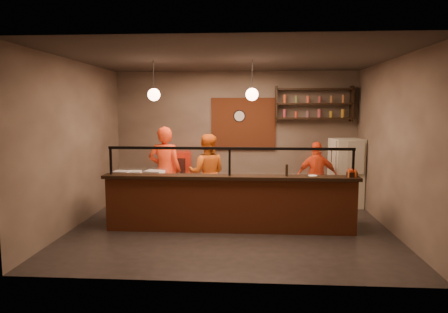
# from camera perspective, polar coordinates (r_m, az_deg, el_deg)

# --- Properties ---
(floor) EXTENTS (6.00, 6.00, 0.00)m
(floor) POSITION_cam_1_polar(r_m,az_deg,el_deg) (7.86, 0.91, -10.01)
(floor) COLOR black
(floor) RESTS_ON ground
(ceiling) EXTENTS (6.00, 6.00, 0.00)m
(ceiling) POSITION_cam_1_polar(r_m,az_deg,el_deg) (7.58, 0.95, 13.82)
(ceiling) COLOR #37312B
(ceiling) RESTS_ON wall_back
(wall_back) EXTENTS (6.00, 0.00, 6.00)m
(wall_back) POSITION_cam_1_polar(r_m,az_deg,el_deg) (10.05, 1.64, 2.95)
(wall_back) COLOR #776857
(wall_back) RESTS_ON floor
(wall_left) EXTENTS (0.00, 5.00, 5.00)m
(wall_left) POSITION_cam_1_polar(r_m,az_deg,el_deg) (8.26, -20.34, 1.70)
(wall_left) COLOR #776857
(wall_left) RESTS_ON floor
(wall_right) EXTENTS (0.00, 5.00, 5.00)m
(wall_right) POSITION_cam_1_polar(r_m,az_deg,el_deg) (7.99, 22.96, 1.43)
(wall_right) COLOR #776857
(wall_right) RESTS_ON floor
(wall_front) EXTENTS (6.00, 0.00, 6.00)m
(wall_front) POSITION_cam_1_polar(r_m,az_deg,el_deg) (5.07, -0.46, -0.81)
(wall_front) COLOR #776857
(wall_front) RESTS_ON floor
(brick_patch) EXTENTS (1.60, 0.04, 1.30)m
(brick_patch) POSITION_cam_1_polar(r_m,az_deg,el_deg) (9.99, 2.78, 4.65)
(brick_patch) COLOR brown
(brick_patch) RESTS_ON wall_back
(service_counter) EXTENTS (4.60, 0.25, 1.00)m
(service_counter) POSITION_cam_1_polar(r_m,az_deg,el_deg) (7.44, 0.80, -6.99)
(service_counter) COLOR brown
(service_counter) RESTS_ON floor
(counter_ledge) EXTENTS (4.70, 0.37, 0.06)m
(counter_ledge) POSITION_cam_1_polar(r_m,az_deg,el_deg) (7.33, 0.81, -2.96)
(counter_ledge) COLOR black
(counter_ledge) RESTS_ON service_counter
(worktop_cabinet) EXTENTS (4.60, 0.75, 0.85)m
(worktop_cabinet) POSITION_cam_1_polar(r_m,az_deg,el_deg) (7.94, 0.99, -6.66)
(worktop_cabinet) COLOR gray
(worktop_cabinet) RESTS_ON floor
(worktop) EXTENTS (4.60, 0.75, 0.05)m
(worktop) POSITION_cam_1_polar(r_m,az_deg,el_deg) (7.85, 0.99, -3.46)
(worktop) COLOR silver
(worktop) RESTS_ON worktop_cabinet
(sneeze_guard) EXTENTS (4.50, 0.05, 0.52)m
(sneeze_guard) POSITION_cam_1_polar(r_m,az_deg,el_deg) (7.28, 0.81, -0.32)
(sneeze_guard) COLOR white
(sneeze_guard) RESTS_ON counter_ledge
(wall_shelving) EXTENTS (1.84, 0.28, 0.85)m
(wall_shelving) POSITION_cam_1_polar(r_m,az_deg,el_deg) (9.96, 12.70, 7.36)
(wall_shelving) COLOR black
(wall_shelving) RESTS_ON wall_back
(wall_clock) EXTENTS (0.30, 0.04, 0.30)m
(wall_clock) POSITION_cam_1_polar(r_m,az_deg,el_deg) (9.98, 2.21, 5.80)
(wall_clock) COLOR black
(wall_clock) RESTS_ON wall_back
(pendant_left) EXTENTS (0.24, 0.24, 0.77)m
(pendant_left) POSITION_cam_1_polar(r_m,az_deg,el_deg) (7.94, -9.98, 8.71)
(pendant_left) COLOR black
(pendant_left) RESTS_ON ceiling
(pendant_right) EXTENTS (0.24, 0.24, 0.77)m
(pendant_right) POSITION_cam_1_polar(r_m,az_deg,el_deg) (7.72, 4.02, 8.85)
(pendant_right) COLOR black
(pendant_right) RESTS_ON ceiling
(cook_left) EXTENTS (0.70, 0.47, 1.91)m
(cook_left) POSITION_cam_1_polar(r_m,az_deg,el_deg) (8.67, -8.44, -2.02)
(cook_left) COLOR red
(cook_left) RESTS_ON floor
(cook_mid) EXTENTS (0.86, 0.68, 1.73)m
(cook_mid) POSITION_cam_1_polar(r_m,az_deg,el_deg) (8.80, -2.46, -2.40)
(cook_mid) COLOR #D86014
(cook_mid) RESTS_ON floor
(cook_right) EXTENTS (0.93, 0.41, 1.56)m
(cook_right) POSITION_cam_1_polar(r_m,az_deg,el_deg) (9.09, 13.12, -2.84)
(cook_right) COLOR #EA4216
(cook_right) RESTS_ON floor
(fridge) EXTENTS (0.76, 0.73, 1.59)m
(fridge) POSITION_cam_1_polar(r_m,az_deg,el_deg) (9.70, 17.01, -2.26)
(fridge) COLOR beige
(fridge) RESTS_ON floor
(red_cooler) EXTENTS (0.63, 0.59, 1.23)m
(red_cooler) POSITION_cam_1_polar(r_m,az_deg,el_deg) (9.96, -6.35, -2.82)
(red_cooler) COLOR red
(red_cooler) RESTS_ON floor
(pizza_dough) EXTENTS (0.54, 0.54, 0.01)m
(pizza_dough) POSITION_cam_1_polar(r_m,az_deg,el_deg) (7.98, -1.83, -3.08)
(pizza_dough) COLOR beige
(pizza_dough) RESTS_ON worktop
(prep_tub_a) EXTENTS (0.35, 0.29, 0.16)m
(prep_tub_a) POSITION_cam_1_polar(r_m,az_deg,el_deg) (8.13, -14.37, -2.57)
(prep_tub_a) COLOR silver
(prep_tub_a) RESTS_ON worktop
(prep_tub_b) EXTENTS (0.32, 0.26, 0.15)m
(prep_tub_b) POSITION_cam_1_polar(r_m,az_deg,el_deg) (8.13, -12.83, -2.55)
(prep_tub_b) COLOR silver
(prep_tub_b) RESTS_ON worktop
(prep_tub_c) EXTENTS (0.40, 0.35, 0.17)m
(prep_tub_c) POSITION_cam_1_polar(r_m,az_deg,el_deg) (7.98, -9.91, -2.59)
(prep_tub_c) COLOR silver
(prep_tub_c) RESTS_ON worktop
(rolling_pin) EXTENTS (0.38, 0.13, 0.06)m
(rolling_pin) POSITION_cam_1_polar(r_m,az_deg,el_deg) (8.15, -10.21, -2.78)
(rolling_pin) COLOR yellow
(rolling_pin) RESTS_ON worktop
(condiment_caddy) EXTENTS (0.19, 0.16, 0.09)m
(condiment_caddy) POSITION_cam_1_polar(r_m,az_deg,el_deg) (7.52, 17.80, -2.46)
(condiment_caddy) COLOR black
(condiment_caddy) RESTS_ON counter_ledge
(pepper_mill) EXTENTS (0.06, 0.06, 0.22)m
(pepper_mill) POSITION_cam_1_polar(r_m,az_deg,el_deg) (7.33, 8.94, -1.95)
(pepper_mill) COLOR black
(pepper_mill) RESTS_ON counter_ledge
(small_plate) EXTENTS (0.21, 0.21, 0.01)m
(small_plate) POSITION_cam_1_polar(r_m,az_deg,el_deg) (7.45, 12.57, -2.69)
(small_plate) COLOR white
(small_plate) RESTS_ON counter_ledge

